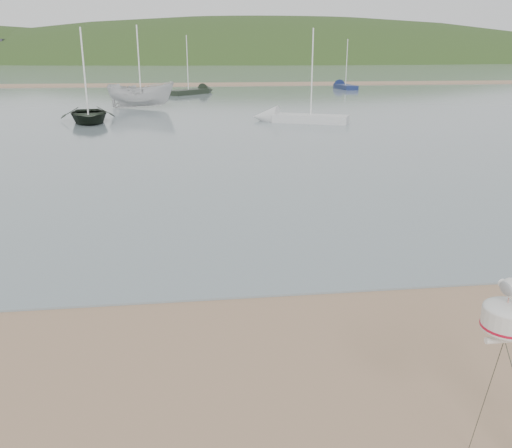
{
  "coord_description": "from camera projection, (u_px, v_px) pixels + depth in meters",
  "views": [
    {
      "loc": [
        1.24,
        -5.29,
        4.5
      ],
      "look_at": [
        2.06,
        1.0,
        2.46
      ],
      "focal_mm": 38.0,
      "sensor_mm": 36.0,
      "label": 1
    }
  ],
  "objects": [
    {
      "name": "water",
      "position": [
        178.0,
        69.0,
        130.81
      ],
      "size": [
        560.0,
        256.0,
        0.04
      ],
      "primitive_type": "cube",
      "color": "slate",
      "rests_on": "ground"
    },
    {
      "name": "sandbar",
      "position": [
        174.0,
        85.0,
        72.27
      ],
      "size": [
        560.0,
        7.0,
        0.07
      ],
      "primitive_type": "cube",
      "color": "#8D6C51",
      "rests_on": "water"
    },
    {
      "name": "hill_ridge",
      "position": [
        224.0,
        108.0,
        236.34
      ],
      "size": [
        620.0,
        180.0,
        80.0
      ],
      "color": "#213716",
      "rests_on": "ground"
    },
    {
      "name": "far_cottages",
      "position": [
        187.0,
        51.0,
        190.36
      ],
      "size": [
        294.4,
        6.3,
        8.0
      ],
      "color": "beige",
      "rests_on": "ground"
    },
    {
      "name": "boat_dark",
      "position": [
        85.0,
        83.0,
        34.09
      ],
      "size": [
        3.61,
        1.64,
        4.88
      ],
      "primitive_type": "imported",
      "rotation": [
        0.0,
        0.0,
        0.19
      ],
      "color": "black",
      "rests_on": "water"
    },
    {
      "name": "boat_white",
      "position": [
        140.0,
        73.0,
        42.66
      ],
      "size": [
        2.33,
        2.28,
        5.37
      ],
      "primitive_type": "imported",
      "rotation": [
        0.0,
        0.0,
        1.43
      ],
      "color": "silver",
      "rests_on": "water"
    },
    {
      "name": "sailboat_dark_mid",
      "position": [
        199.0,
        91.0,
        58.02
      ],
      "size": [
        5.56,
        5.77,
        6.43
      ],
      "color": "black",
      "rests_on": "ground"
    },
    {
      "name": "sailboat_white_near",
      "position": [
        287.0,
        118.0,
        35.11
      ],
      "size": [
        6.33,
        3.96,
        6.25
      ],
      "color": "silver",
      "rests_on": "ground"
    },
    {
      "name": "sailboat_blue_far",
      "position": [
        341.0,
        86.0,
        65.97
      ],
      "size": [
        1.87,
        6.24,
        6.15
      ],
      "color": "#16214D",
      "rests_on": "ground"
    }
  ]
}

